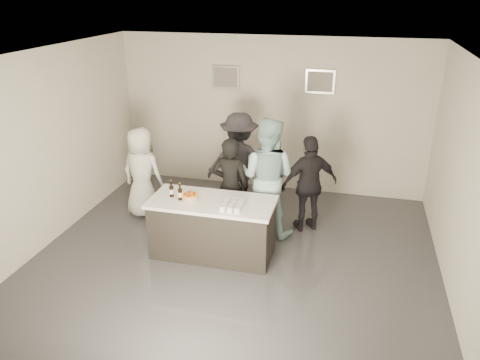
{
  "coord_description": "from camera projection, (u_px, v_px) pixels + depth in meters",
  "views": [
    {
      "loc": [
        1.57,
        -5.74,
        3.85
      ],
      "look_at": [
        0.0,
        0.5,
        1.15
      ],
      "focal_mm": 35.0,
      "sensor_mm": 36.0,
      "label": 1
    }
  ],
  "objects": [
    {
      "name": "wall_right",
      "position": [
        467.0,
        192.0,
        5.72
      ],
      "size": [
        0.04,
        6.0,
        3.0
      ],
      "primitive_type": "cube",
      "color": "beige",
      "rests_on": "ground"
    },
    {
      "name": "beer_bottle_b",
      "position": [
        180.0,
        192.0,
        6.88
      ],
      "size": [
        0.07,
        0.07,
        0.26
      ],
      "primitive_type": "cylinder",
      "color": "black",
      "rests_on": "bar_counter"
    },
    {
      "name": "person_guest_back",
      "position": [
        239.0,
        162.0,
        8.37
      ],
      "size": [
        1.26,
        0.85,
        1.81
      ],
      "primitive_type": "imported",
      "rotation": [
        0.0,
        0.0,
        3.3
      ],
      "color": "#28272E",
      "rests_on": "ground"
    },
    {
      "name": "person_guest_left",
      "position": [
        142.0,
        173.0,
        8.16
      ],
      "size": [
        0.86,
        0.63,
        1.62
      ],
      "primitive_type": "imported",
      "rotation": [
        0.0,
        0.0,
        2.98
      ],
      "color": "white",
      "rests_on": "ground"
    },
    {
      "name": "wall_left",
      "position": [
        40.0,
        152.0,
        7.07
      ],
      "size": [
        0.04,
        6.0,
        3.0
      ],
      "primitive_type": "cube",
      "color": "beige",
      "rests_on": "ground"
    },
    {
      "name": "ceiling",
      "position": [
        230.0,
        58.0,
        5.82
      ],
      "size": [
        6.0,
        6.0,
        0.0
      ],
      "primitive_type": "plane",
      "rotation": [
        3.14,
        0.0,
        0.0
      ],
      "color": "white"
    },
    {
      "name": "wall_back",
      "position": [
        271.0,
        115.0,
        9.08
      ],
      "size": [
        6.0,
        0.04,
        3.0
      ],
      "primitive_type": "cube",
      "color": "beige",
      "rests_on": "ground"
    },
    {
      "name": "person_guest_right",
      "position": [
        310.0,
        184.0,
        7.67
      ],
      "size": [
        1.03,
        0.83,
        1.64
      ],
      "primitive_type": "imported",
      "rotation": [
        0.0,
        0.0,
        3.67
      ],
      "color": "black",
      "rests_on": "ground"
    },
    {
      "name": "wall_front",
      "position": [
        133.0,
        304.0,
        3.71
      ],
      "size": [
        6.0,
        0.04,
        3.0
      ],
      "primitive_type": "cube",
      "color": "beige",
      "rests_on": "ground"
    },
    {
      "name": "candles",
      "position": [
        191.0,
        206.0,
        6.71
      ],
      "size": [
        0.24,
        0.08,
        0.01
      ],
      "primitive_type": "cube",
      "color": "pink",
      "rests_on": "bar_counter"
    },
    {
      "name": "picture_right",
      "position": [
        320.0,
        82.0,
        8.58
      ],
      "size": [
        0.54,
        0.04,
        0.44
      ],
      "primitive_type": "cube",
      "color": "#B2B2B7",
      "rests_on": "wall_back"
    },
    {
      "name": "bar_counter",
      "position": [
        213.0,
        227.0,
        7.07
      ],
      "size": [
        1.86,
        0.86,
        0.9
      ],
      "primitive_type": "cube",
      "color": "white",
      "rests_on": "ground"
    },
    {
      "name": "cake",
      "position": [
        190.0,
        198.0,
        6.9
      ],
      "size": [
        0.24,
        0.24,
        0.08
      ],
      "primitive_type": "cylinder",
      "color": "#FFA31A",
      "rests_on": "bar_counter"
    },
    {
      "name": "picture_left",
      "position": [
        226.0,
        77.0,
        8.98
      ],
      "size": [
        0.54,
        0.04,
        0.44
      ],
      "primitive_type": "cube",
      "color": "#B2B2B7",
      "rests_on": "wall_back"
    },
    {
      "name": "floor",
      "position": [
        232.0,
        263.0,
        6.98
      ],
      "size": [
        6.0,
        6.0,
        0.0
      ],
      "primitive_type": "plane",
      "color": "#3D3D42",
      "rests_on": "ground"
    },
    {
      "name": "beer_bottle_a",
      "position": [
        171.0,
        189.0,
        6.98
      ],
      "size": [
        0.07,
        0.07,
        0.26
      ],
      "primitive_type": "cylinder",
      "color": "black",
      "rests_on": "bar_counter"
    },
    {
      "name": "person_main_black",
      "position": [
        230.0,
        187.0,
        7.55
      ],
      "size": [
        0.61,
        0.41,
        1.66
      ],
      "primitive_type": "imported",
      "rotation": [
        0.0,
        0.0,
        3.16
      ],
      "color": "black",
      "rests_on": "ground"
    },
    {
      "name": "person_main_blue",
      "position": [
        267.0,
        177.0,
        7.53
      ],
      "size": [
        1.08,
        0.91,
        1.96
      ],
      "primitive_type": "imported",
      "rotation": [
        0.0,
        0.0,
        2.95
      ],
      "color": "#9CC9CC",
      "rests_on": "ground"
    },
    {
      "name": "tumbler_cluster",
      "position": [
        232.0,
        205.0,
        6.68
      ],
      "size": [
        0.3,
        0.4,
        0.08
      ],
      "primitive_type": "cube",
      "color": "gold",
      "rests_on": "bar_counter"
    }
  ]
}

